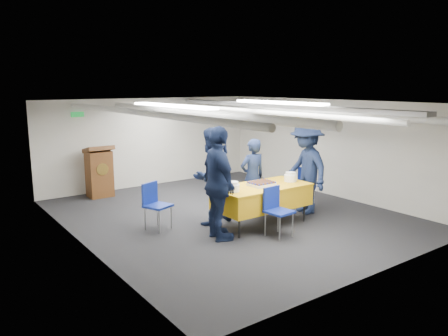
{
  "coord_description": "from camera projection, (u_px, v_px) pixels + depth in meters",
  "views": [
    {
      "loc": [
        -5.17,
        -6.93,
        2.64
      ],
      "look_at": [
        -0.29,
        -0.2,
        1.05
      ],
      "focal_mm": 35.0,
      "sensor_mm": 36.0,
      "label": 1
    }
  ],
  "objects": [
    {
      "name": "podium",
      "position": [
        99.0,
        171.0,
        10.37
      ],
      "size": [
        0.62,
        0.53,
        1.25
      ],
      "color": "brown",
      "rests_on": "ground"
    },
    {
      "name": "room_shell",
      "position": [
        222.0,
        125.0,
        9.02
      ],
      "size": [
        6.0,
        7.0,
        2.3
      ],
      "color": "beige",
      "rests_on": "ground"
    },
    {
      "name": "plate_stack_left",
      "position": [
        233.0,
        187.0,
        7.75
      ],
      "size": [
        0.23,
        0.23,
        0.18
      ],
      "color": "white",
      "rests_on": "serving_table"
    },
    {
      "name": "chair_near",
      "position": [
        276.0,
        206.0,
        7.69
      ],
      "size": [
        0.46,
        0.46,
        0.87
      ],
      "color": "gray",
      "rests_on": "ground"
    },
    {
      "name": "sailor_a",
      "position": [
        252.0,
        177.0,
        8.92
      ],
      "size": [
        0.6,
        0.42,
        1.57
      ],
      "primitive_type": "imported",
      "rotation": [
        0.0,
        0.0,
        3.06
      ],
      "color": "black",
      "rests_on": "ground"
    },
    {
      "name": "serving_table",
      "position": [
        262.0,
        196.0,
        8.27
      ],
      "size": [
        1.85,
        0.91,
        0.77
      ],
      "color": "black",
      "rests_on": "ground"
    },
    {
      "name": "sailor_c",
      "position": [
        219.0,
        184.0,
        7.41
      ],
      "size": [
        0.73,
        1.23,
        1.97
      ],
      "primitive_type": "imported",
      "rotation": [
        0.0,
        0.0,
        1.34
      ],
      "color": "black",
      "rests_on": "ground"
    },
    {
      "name": "sailor_d",
      "position": [
        306.0,
        168.0,
        9.0
      ],
      "size": [
        0.95,
        1.35,
        1.9
      ],
      "primitive_type": "imported",
      "rotation": [
        0.0,
        0.0,
        -1.79
      ],
      "color": "black",
      "rests_on": "ground"
    },
    {
      "name": "ground",
      "position": [
        230.0,
        215.0,
        8.99
      ],
      "size": [
        7.0,
        7.0,
        0.0
      ],
      "primitive_type": "plane",
      "color": "black",
      "rests_on": "ground"
    },
    {
      "name": "plate_stack_right",
      "position": [
        290.0,
        177.0,
        8.57
      ],
      "size": [
        0.24,
        0.24,
        0.18
      ],
      "color": "white",
      "rests_on": "serving_table"
    },
    {
      "name": "sailor_b",
      "position": [
        211.0,
        176.0,
        8.3
      ],
      "size": [
        1.06,
        0.92,
        1.86
      ],
      "primitive_type": "imported",
      "rotation": [
        0.0,
        0.0,
        3.41
      ],
      "color": "black",
      "rests_on": "ground"
    },
    {
      "name": "sheet_cake",
      "position": [
        261.0,
        184.0,
        8.21
      ],
      "size": [
        0.47,
        0.36,
        0.08
      ],
      "color": "white",
      "rests_on": "serving_table"
    },
    {
      "name": "chair_right",
      "position": [
        306.0,
        184.0,
        9.46
      ],
      "size": [
        0.59,
        0.59,
        0.87
      ],
      "color": "gray",
      "rests_on": "ground"
    },
    {
      "name": "chair_left",
      "position": [
        154.0,
        201.0,
        8.04
      ],
      "size": [
        0.55,
        0.55,
        0.87
      ],
      "color": "gray",
      "rests_on": "ground"
    }
  ]
}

